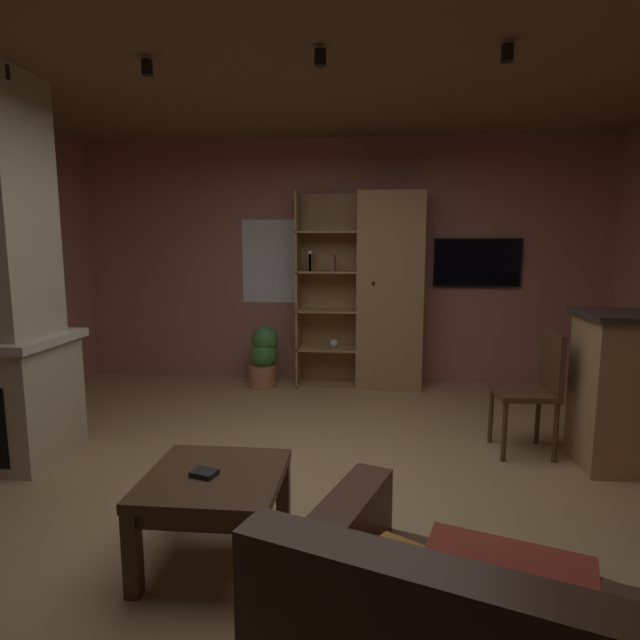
# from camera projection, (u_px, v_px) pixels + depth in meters

# --- Properties ---
(floor) EXTENTS (5.82, 5.63, 0.02)m
(floor) POSITION_uv_depth(u_px,v_px,m) (314.00, 497.00, 3.27)
(floor) COLOR tan
(floor) RESTS_ON ground
(wall_back) EXTENTS (5.94, 0.06, 2.69)m
(wall_back) POSITION_uv_depth(u_px,v_px,m) (341.00, 262.00, 5.87)
(wall_back) COLOR #AD7060
(wall_back) RESTS_ON ground
(ceiling) EXTENTS (5.82, 5.63, 0.02)m
(ceiling) POSITION_uv_depth(u_px,v_px,m) (313.00, 33.00, 2.87)
(ceiling) COLOR brown
(window_pane_back) EXTENTS (0.75, 0.01, 0.93)m
(window_pane_back) POSITION_uv_depth(u_px,v_px,m) (275.00, 261.00, 5.91)
(window_pane_back) COLOR white
(bookshelf_cabinet) EXTENTS (1.34, 0.41, 2.09)m
(bookshelf_cabinet) POSITION_uv_depth(u_px,v_px,m) (381.00, 292.00, 5.61)
(bookshelf_cabinet) COLOR #A87F51
(bookshelf_cabinet) RESTS_ON ground
(coffee_table) EXTENTS (0.66, 0.68, 0.45)m
(coffee_table) POSITION_uv_depth(u_px,v_px,m) (215.00, 490.00, 2.55)
(coffee_table) COLOR #4C331E
(coffee_table) RESTS_ON ground
(table_book_0) EXTENTS (0.14, 0.12, 0.03)m
(table_book_0) POSITION_uv_depth(u_px,v_px,m) (204.00, 473.00, 2.52)
(table_book_0) COLOR black
(table_book_0) RESTS_ON coffee_table
(dining_chair) EXTENTS (0.44, 0.44, 0.92)m
(dining_chair) POSITION_uv_depth(u_px,v_px,m) (535.00, 384.00, 3.87)
(dining_chair) COLOR #4C331E
(dining_chair) RESTS_ON ground
(potted_floor_plant) EXTENTS (0.32, 0.33, 0.67)m
(potted_floor_plant) POSITION_uv_depth(u_px,v_px,m) (264.00, 355.00, 5.70)
(potted_floor_plant) COLOR #B77051
(potted_floor_plant) RESTS_ON ground
(wall_mounted_tv) EXTENTS (0.93, 0.06, 0.52)m
(wall_mounted_tv) POSITION_uv_depth(u_px,v_px,m) (477.00, 263.00, 5.67)
(wall_mounted_tv) COLOR black
(track_light_spot_0) EXTENTS (0.07, 0.07, 0.09)m
(track_light_spot_0) POSITION_uv_depth(u_px,v_px,m) (4.00, 72.00, 3.29)
(track_light_spot_0) COLOR black
(track_light_spot_1) EXTENTS (0.07, 0.07, 0.09)m
(track_light_spot_1) POSITION_uv_depth(u_px,v_px,m) (147.00, 68.00, 3.20)
(track_light_spot_1) COLOR black
(track_light_spot_2) EXTENTS (0.07, 0.07, 0.09)m
(track_light_spot_2) POSITION_uv_depth(u_px,v_px,m) (320.00, 58.00, 3.03)
(track_light_spot_2) COLOR black
(track_light_spot_3) EXTENTS (0.07, 0.07, 0.09)m
(track_light_spot_3) POSITION_uv_depth(u_px,v_px,m) (507.00, 53.00, 2.96)
(track_light_spot_3) COLOR black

